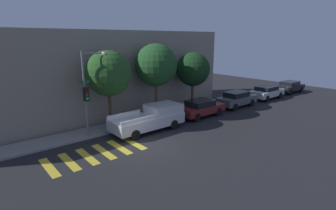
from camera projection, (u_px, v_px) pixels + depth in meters
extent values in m
plane|color=black|center=(142.00, 146.00, 16.22)|extent=(60.00, 60.00, 0.00)
cube|color=gray|center=(110.00, 128.00, 19.35)|extent=(26.00, 2.04, 0.14)
cube|color=gray|center=(82.00, 75.00, 21.77)|extent=(26.00, 6.00, 7.11)
cube|color=gold|center=(49.00, 167.00, 13.55)|extent=(0.45, 2.60, 0.00)
cube|color=gold|center=(69.00, 162.00, 14.19)|extent=(0.45, 2.60, 0.00)
cube|color=gold|center=(87.00, 156.00, 14.82)|extent=(0.45, 2.60, 0.00)
cube|color=gold|center=(104.00, 152.00, 15.46)|extent=(0.45, 2.60, 0.00)
cube|color=gold|center=(119.00, 147.00, 16.09)|extent=(0.45, 2.60, 0.00)
cube|color=gold|center=(133.00, 143.00, 16.73)|extent=(0.45, 2.60, 0.00)
cylinder|color=slate|center=(85.00, 96.00, 16.85)|extent=(0.12, 0.12, 5.71)
cube|color=black|center=(86.00, 94.00, 16.64)|extent=(0.30, 0.30, 0.90)
cylinder|color=#4C0C0C|center=(87.00, 90.00, 16.46)|extent=(0.18, 0.02, 0.18)
cylinder|color=#593D0A|center=(87.00, 94.00, 16.52)|extent=(0.18, 0.02, 0.18)
cylinder|color=#26E54C|center=(88.00, 99.00, 16.59)|extent=(0.18, 0.02, 0.18)
cube|color=#19662D|center=(84.00, 82.00, 16.61)|extent=(0.70, 0.02, 0.18)
cylinder|color=slate|center=(93.00, 53.00, 16.63)|extent=(1.47, 0.08, 0.08)
sphere|color=#F9E5B2|center=(104.00, 54.00, 17.11)|extent=(0.36, 0.36, 0.36)
cube|color=#BCBCC1|center=(147.00, 121.00, 18.79)|extent=(5.41, 2.09, 0.77)
cube|color=#BCBCC1|center=(163.00, 108.00, 19.54)|extent=(2.43, 1.92, 0.61)
cube|color=#BCBCC1|center=(124.00, 114.00, 18.50)|extent=(2.70, 0.08, 0.28)
cube|color=#BCBCC1|center=(139.00, 121.00, 17.13)|extent=(2.70, 0.08, 0.28)
cylinder|color=black|center=(158.00, 119.00, 20.63)|extent=(0.71, 0.22, 0.71)
cylinder|color=black|center=(174.00, 124.00, 19.21)|extent=(0.71, 0.22, 0.71)
cylinder|color=black|center=(120.00, 128.00, 18.55)|extent=(0.71, 0.22, 0.71)
cylinder|color=black|center=(135.00, 135.00, 17.13)|extent=(0.71, 0.22, 0.71)
cube|color=maroon|center=(201.00, 109.00, 22.25)|extent=(4.26, 1.85, 0.62)
cube|color=black|center=(200.00, 103.00, 22.05)|extent=(2.22, 1.63, 0.47)
cylinder|color=black|center=(204.00, 108.00, 23.77)|extent=(0.71, 0.22, 0.71)
cylinder|color=black|center=(218.00, 112.00, 22.53)|extent=(0.71, 0.22, 0.71)
cylinder|color=black|center=(183.00, 113.00, 22.13)|extent=(0.71, 0.22, 0.71)
cylinder|color=black|center=(197.00, 118.00, 20.89)|extent=(0.71, 0.22, 0.71)
cube|color=#4C5156|center=(237.00, 100.00, 25.38)|extent=(4.37, 1.72, 0.69)
cube|color=black|center=(237.00, 94.00, 25.17)|extent=(2.27, 1.51, 0.48)
cylinder|color=black|center=(238.00, 100.00, 26.88)|extent=(0.71, 0.22, 0.71)
cylinder|color=black|center=(251.00, 103.00, 25.73)|extent=(0.71, 0.22, 0.71)
cylinder|color=black|center=(221.00, 104.00, 25.20)|extent=(0.71, 0.22, 0.71)
cylinder|color=black|center=(235.00, 107.00, 24.05)|extent=(0.71, 0.22, 0.71)
cube|color=#B7BABF|center=(267.00, 93.00, 28.75)|extent=(4.36, 1.84, 0.64)
cube|color=black|center=(267.00, 88.00, 28.55)|extent=(2.27, 1.62, 0.43)
cylinder|color=black|center=(266.00, 93.00, 30.28)|extent=(0.71, 0.22, 0.71)
cylinder|color=black|center=(280.00, 95.00, 29.05)|extent=(0.71, 0.22, 0.71)
cylinder|color=black|center=(253.00, 96.00, 28.61)|extent=(0.71, 0.22, 0.71)
cylinder|color=black|center=(267.00, 99.00, 27.37)|extent=(0.71, 0.22, 0.71)
cube|color=black|center=(290.00, 87.00, 32.04)|extent=(4.39, 1.74, 0.57)
cube|color=black|center=(290.00, 83.00, 31.84)|extent=(2.28, 1.53, 0.49)
cylinder|color=black|center=(289.00, 88.00, 33.54)|extent=(0.71, 0.22, 0.71)
cylinder|color=black|center=(301.00, 89.00, 32.37)|extent=(0.71, 0.22, 0.71)
cylinder|color=black|center=(278.00, 90.00, 31.85)|extent=(0.71, 0.22, 0.71)
cylinder|color=black|center=(290.00, 92.00, 30.69)|extent=(0.71, 0.22, 0.71)
cylinder|color=#42301E|center=(110.00, 110.00, 18.83)|extent=(0.23, 0.23, 2.93)
sphere|color=#234C1E|center=(108.00, 73.00, 18.17)|extent=(3.19, 3.19, 3.19)
cylinder|color=brown|center=(156.00, 100.00, 21.38)|extent=(0.27, 0.27, 3.19)
sphere|color=#1E4721|center=(156.00, 65.00, 20.67)|extent=(3.36, 3.36, 3.36)
cylinder|color=brown|center=(192.00, 96.00, 24.01)|extent=(0.25, 0.25, 2.67)
sphere|color=#143316|center=(193.00, 69.00, 23.40)|extent=(3.03, 3.03, 3.03)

